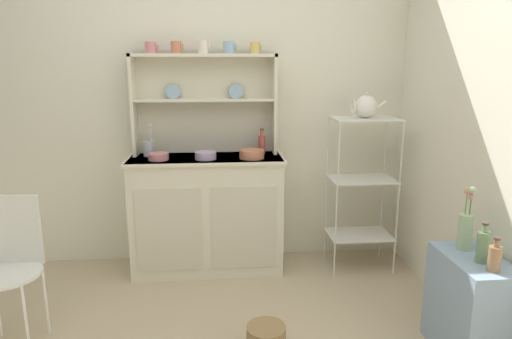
# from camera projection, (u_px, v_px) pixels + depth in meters

# --- Properties ---
(wall_back) EXTENTS (3.84, 0.05, 2.50)m
(wall_back) POSITION_uv_depth(u_px,v_px,m) (200.00, 104.00, 3.47)
(wall_back) COLOR silver
(wall_back) RESTS_ON ground
(hutch_cabinet) EXTENTS (1.14, 0.45, 0.88)m
(hutch_cabinet) POSITION_uv_depth(u_px,v_px,m) (207.00, 212.00, 3.40)
(hutch_cabinet) COLOR silver
(hutch_cabinet) RESTS_ON ground
(hutch_shelf_unit) EXTENTS (1.07, 0.18, 0.74)m
(hutch_shelf_unit) POSITION_uv_depth(u_px,v_px,m) (205.00, 97.00, 3.37)
(hutch_shelf_unit) COLOR beige
(hutch_shelf_unit) RESTS_ON hutch_cabinet
(bakers_rack) EXTENTS (0.48, 0.33, 1.17)m
(bakers_rack) POSITION_uv_depth(u_px,v_px,m) (362.00, 177.00, 3.36)
(bakers_rack) COLOR silver
(bakers_rack) RESTS_ON ground
(side_shelf_blue) EXTENTS (0.28, 0.48, 0.57)m
(side_shelf_blue) POSITION_uv_depth(u_px,v_px,m) (470.00, 308.00, 2.37)
(side_shelf_blue) COLOR #849EBC
(side_shelf_blue) RESTS_ON ground
(wire_chair) EXTENTS (0.36, 0.36, 0.85)m
(wire_chair) POSITION_uv_depth(u_px,v_px,m) (9.00, 258.00, 2.43)
(wire_chair) COLOR white
(wire_chair) RESTS_ON ground
(floor_basket) EXTENTS (0.22, 0.22, 0.14)m
(floor_basket) POSITION_uv_depth(u_px,v_px,m) (266.00, 338.00, 2.47)
(floor_basket) COLOR #93754C
(floor_basket) RESTS_ON ground
(cup_rose_0) EXTENTS (0.10, 0.08, 0.08)m
(cup_rose_0) POSITION_uv_depth(u_px,v_px,m) (151.00, 48.00, 3.21)
(cup_rose_0) COLOR #D17A84
(cup_rose_0) RESTS_ON hutch_shelf_unit
(cup_terracotta_1) EXTENTS (0.09, 0.08, 0.09)m
(cup_terracotta_1) POSITION_uv_depth(u_px,v_px,m) (176.00, 47.00, 3.23)
(cup_terracotta_1) COLOR #C67556
(cup_terracotta_1) RESTS_ON hutch_shelf_unit
(cup_cream_2) EXTENTS (0.09, 0.08, 0.09)m
(cup_cream_2) POSITION_uv_depth(u_px,v_px,m) (203.00, 47.00, 3.24)
(cup_cream_2) COLOR silver
(cup_cream_2) RESTS_ON hutch_shelf_unit
(cup_sky_3) EXTENTS (0.09, 0.08, 0.09)m
(cup_sky_3) POSITION_uv_depth(u_px,v_px,m) (229.00, 47.00, 3.26)
(cup_sky_3) COLOR #8EB2D1
(cup_sky_3) RESTS_ON hutch_shelf_unit
(cup_gold_4) EXTENTS (0.08, 0.07, 0.08)m
(cup_gold_4) POSITION_uv_depth(u_px,v_px,m) (255.00, 48.00, 3.28)
(cup_gold_4) COLOR #DBB760
(cup_gold_4) RESTS_ON hutch_shelf_unit
(bowl_mixing_large) EXTENTS (0.15, 0.15, 0.05)m
(bowl_mixing_large) POSITION_uv_depth(u_px,v_px,m) (159.00, 157.00, 3.20)
(bowl_mixing_large) COLOR #D17A84
(bowl_mixing_large) RESTS_ON hutch_cabinet
(bowl_floral_medium) EXTENTS (0.15, 0.15, 0.05)m
(bowl_floral_medium) POSITION_uv_depth(u_px,v_px,m) (206.00, 155.00, 3.22)
(bowl_floral_medium) COLOR #B79ECC
(bowl_floral_medium) RESTS_ON hutch_cabinet
(bowl_cream_small) EXTENTS (0.18, 0.18, 0.06)m
(bowl_cream_small) POSITION_uv_depth(u_px,v_px,m) (252.00, 154.00, 3.25)
(bowl_cream_small) COLOR #C67556
(bowl_cream_small) RESTS_ON hutch_cabinet
(jam_bottle) EXTENTS (0.05, 0.05, 0.20)m
(jam_bottle) POSITION_uv_depth(u_px,v_px,m) (262.00, 144.00, 3.40)
(jam_bottle) COLOR #B74C47
(jam_bottle) RESTS_ON hutch_cabinet
(utensil_jar) EXTENTS (0.08, 0.08, 0.24)m
(utensil_jar) POSITION_uv_depth(u_px,v_px,m) (149.00, 148.00, 3.33)
(utensil_jar) COLOR #B2B7C6
(utensil_jar) RESTS_ON hutch_cabinet
(porcelain_teapot) EXTENTS (0.25, 0.16, 0.18)m
(porcelain_teapot) POSITION_uv_depth(u_px,v_px,m) (366.00, 107.00, 3.24)
(porcelain_teapot) COLOR white
(porcelain_teapot) RESTS_ON bakers_rack
(flower_vase) EXTENTS (0.07, 0.07, 0.35)m
(flower_vase) POSITION_uv_depth(u_px,v_px,m) (466.00, 228.00, 2.40)
(flower_vase) COLOR #9EB78E
(flower_vase) RESTS_ON side_shelf_blue
(oil_bottle) EXTENTS (0.06, 0.06, 0.21)m
(oil_bottle) POSITION_uv_depth(u_px,v_px,m) (483.00, 246.00, 2.24)
(oil_bottle) COLOR #6B8C60
(oil_bottle) RESTS_ON side_shelf_blue
(vinegar_bottle) EXTENTS (0.06, 0.06, 0.17)m
(vinegar_bottle) POSITION_uv_depth(u_px,v_px,m) (495.00, 258.00, 2.14)
(vinegar_bottle) COLOR #99704C
(vinegar_bottle) RESTS_ON side_shelf_blue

